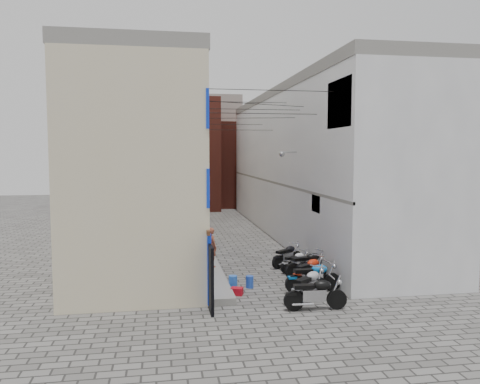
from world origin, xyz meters
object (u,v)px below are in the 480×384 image
motorcycle_e (308,263)px  motorcycle_g (287,254)px  person_b (198,239)px  motorcycle_c (313,275)px  motorcycle_f (296,260)px  motorcycle_d (310,270)px  red_crate (237,291)px  person_a (211,247)px  motorcycle_b (309,284)px  water_jug_near (233,282)px  water_jug_far (250,282)px  motorcycle_a (315,292)px

motorcycle_e → motorcycle_g: (-0.36, 1.99, -0.06)m
person_b → motorcycle_c: bearing=-129.6°
motorcycle_f → motorcycle_c: bearing=-30.3°
motorcycle_d → red_crate: bearing=-110.8°
motorcycle_f → person_a: 3.74m
motorcycle_c → person_b: bearing=-150.1°
motorcycle_g → motorcycle_f: bearing=-26.6°
motorcycle_b → motorcycle_d: (0.62, 1.89, -0.01)m
motorcycle_d → motorcycle_c: bearing=-45.3°
motorcycle_b → motorcycle_g: 5.00m
motorcycle_d → motorcycle_e: bearing=129.0°
motorcycle_c → water_jug_near: 3.04m
motorcycle_c → water_jug_near: size_ratio=4.18×
motorcycle_c → motorcycle_f: (0.22, 3.03, -0.14)m
water_jug_far → motorcycle_g: bearing=52.9°
water_jug_far → water_jug_near: bearing=-172.4°
motorcycle_d → person_a: bearing=-161.4°
motorcycle_b → motorcycle_d: motorcycle_b is taller
motorcycle_g → person_a: 3.60m
motorcycle_d → water_jug_near: bearing=-124.4°
motorcycle_g → person_a: bearing=-116.4°
motorcycle_a → motorcycle_c: motorcycle_c is taller
red_crate → motorcycle_c: bearing=-2.3°
motorcycle_g → person_b: size_ratio=1.27×
motorcycle_e → motorcycle_g: size_ratio=1.11×
motorcycle_c → red_crate: motorcycle_c is taller
motorcycle_d → motorcycle_b: bearing=-54.1°
motorcycle_c → water_jug_near: (-2.89, 0.84, -0.37)m
motorcycle_e → red_crate: bearing=-73.9°
water_jug_near → red_crate: water_jug_near is taller
motorcycle_c → red_crate: size_ratio=5.06×
motorcycle_e → motorcycle_f: motorcycle_e is taller
water_jug_near → red_crate: 0.74m
motorcycle_a → motorcycle_f: (0.79, 4.96, -0.12)m
motorcycle_b → motorcycle_a: bearing=-45.1°
motorcycle_c → person_b: person_b is taller
motorcycle_f → water_jug_far: bearing=-75.5°
motorcycle_e → person_a: 4.18m
motorcycle_f → red_crate: 4.26m
motorcycle_g → person_a: person_a is taller
water_jug_near → red_crate: size_ratio=1.21×
person_b → water_jug_far: bearing=-144.7°
motorcycle_c → person_b: size_ratio=1.42×
motorcycle_c → motorcycle_b: bearing=-28.0°
motorcycle_a → red_crate: motorcycle_a is taller
motorcycle_f → person_a: bearing=-123.1°
motorcycle_a → red_crate: bearing=-128.3°
water_jug_far → red_crate: 1.04m
motorcycle_b → motorcycle_f: size_ratio=1.26×
water_jug_near → person_b: bearing=99.9°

